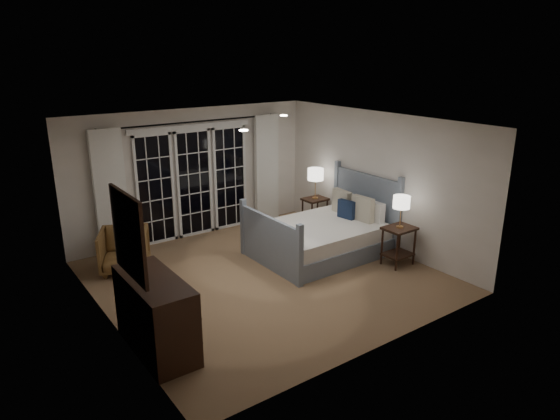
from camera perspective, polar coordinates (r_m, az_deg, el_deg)
floor at (r=8.21m, az=-1.68°, el=-7.63°), size 5.00×5.00×0.00m
ceiling at (r=7.49m, az=-1.85°, el=9.93°), size 5.00×5.00×0.00m
wall_left at (r=6.77m, az=-19.62°, el=-2.90°), size 0.02×5.00×2.50m
wall_right at (r=9.33m, az=11.10°, el=3.34°), size 0.02×5.00×2.50m
wall_back at (r=9.86m, az=-9.93°, el=4.17°), size 5.00×0.02×2.50m
wall_front at (r=5.97m, az=11.84°, el=-4.97°), size 5.00×0.02×2.50m
french_doors at (r=9.86m, az=-9.77°, el=3.23°), size 2.50×0.04×2.20m
curtain_rod at (r=9.59m, az=-9.98°, el=9.88°), size 3.50×0.03×0.03m
curtain_left at (r=9.21m, az=-18.81°, el=1.87°), size 0.55×0.10×2.25m
curtain_right at (r=10.58m, az=-1.55°, el=4.80°), size 0.55×0.10×2.25m
downlight_a at (r=8.43m, az=0.43°, el=10.74°), size 0.12×0.12×0.01m
downlight_b at (r=6.84m, az=-4.18°, el=9.06°), size 0.12×0.12×0.01m
bed at (r=9.04m, az=4.94°, el=-2.95°), size 2.28×1.64×1.33m
nightstand_left at (r=8.73m, az=13.41°, el=-3.35°), size 0.52×0.42×0.68m
nightstand_right at (r=10.33m, az=4.01°, el=0.20°), size 0.48×0.39×0.63m
lamp_left at (r=8.52m, az=13.72°, el=0.83°), size 0.28×0.28×0.55m
lamp_right at (r=10.14m, az=4.09°, el=4.06°), size 0.32×0.32×0.63m
armchair at (r=8.70m, az=-17.35°, el=-4.41°), size 1.02×1.03×0.71m
dresser at (r=6.33m, az=-14.00°, el=-11.52°), size 0.57×1.34×0.95m
mirror at (r=5.82m, az=-16.92°, el=-2.78°), size 0.05×0.85×1.00m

